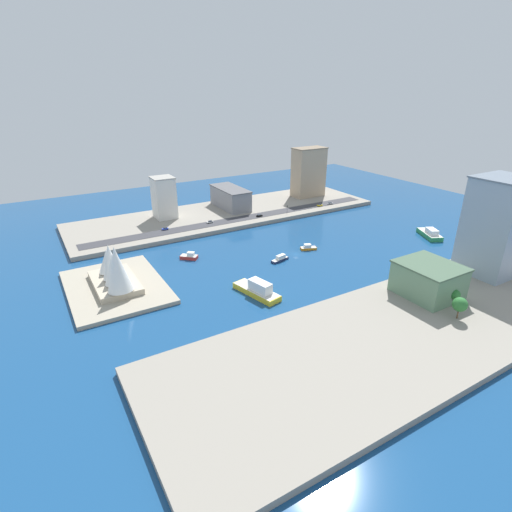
{
  "coord_description": "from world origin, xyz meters",
  "views": [
    {
      "loc": [
        -180.54,
        135.18,
        95.22
      ],
      "look_at": [
        -0.36,
        28.67,
        5.21
      ],
      "focal_mm": 28.07,
      "sensor_mm": 36.0,
      "label": 1
    }
  ],
  "objects": [
    {
      "name": "tower_tall_glass",
      "position": [
        -76.43,
        -70.35,
        28.18
      ],
      "size": [
        26.67,
        28.17,
        50.53
      ],
      "color": "#8C9EB2",
      "rests_on": "quay_west"
    },
    {
      "name": "tugboat_red",
      "position": [
        26.87,
        58.69,
        1.48
      ],
      "size": [
        10.19,
        10.61,
        4.25
      ],
      "color": "red",
      "rests_on": "ground_plane"
    },
    {
      "name": "quay_east",
      "position": [
        91.62,
        0.0,
        1.44
      ],
      "size": [
        70.0,
        240.0,
        2.88
      ],
      "primitive_type": "cube",
      "color": "gray",
      "rests_on": "ground_plane"
    },
    {
      "name": "park_tree_cluster",
      "position": [
        -95.7,
        -16.11,
        9.4
      ],
      "size": [
        13.12,
        13.53,
        9.98
      ],
      "color": "brown",
      "rests_on": "quay_west"
    },
    {
      "name": "road_strip",
      "position": [
        70.9,
        0.0,
        2.96
      ],
      "size": [
        11.42,
        228.0,
        0.15
      ],
      "primitive_type": "cube",
      "color": "#38383D",
      "rests_on": "quay_east"
    },
    {
      "name": "ferry_yellow_fast",
      "position": [
        -31.78,
        46.43,
        2.76
      ],
      "size": [
        29.13,
        13.77,
        7.89
      ],
      "color": "yellow",
      "rests_on": "ground_plane"
    },
    {
      "name": "hatchback_blue",
      "position": [
        75.31,
        56.69,
        3.82
      ],
      "size": [
        2.0,
        4.4,
        1.58
      ],
      "color": "black",
      "rests_on": "road_strip"
    },
    {
      "name": "van_white",
      "position": [
        73.22,
        23.84,
        3.82
      ],
      "size": [
        1.8,
        4.75,
        1.61
      ],
      "color": "black",
      "rests_on": "road_strip"
    },
    {
      "name": "water_taxi_orange",
      "position": [
        2.4,
        -11.05,
        1.3
      ],
      "size": [
        7.26,
        10.95,
        3.51
      ],
      "color": "orange",
      "rests_on": "ground_plane"
    },
    {
      "name": "sedan_silver",
      "position": [
        66.86,
        -82.99,
        3.79
      ],
      "size": [
        1.78,
        4.93,
        1.55
      ],
      "color": "black",
      "rests_on": "road_strip"
    },
    {
      "name": "patrol_launch_navy",
      "position": [
        -3.15,
        13.9,
        1.33
      ],
      "size": [
        5.84,
        12.84,
        3.48
      ],
      "color": "#1E284C",
      "rests_on": "ground_plane"
    },
    {
      "name": "warehouse_low_gray",
      "position": [
        101.15,
        -7.31,
        11.0
      ],
      "size": [
        41.65,
        18.03,
        16.17
      ],
      "color": "gray",
      "rests_on": "quay_east"
    },
    {
      "name": "peninsula_point",
      "position": [
        10.23,
        104.95,
        1.0
      ],
      "size": [
        62.45,
        45.65,
        2.0
      ],
      "primitive_type": "cube",
      "color": "#A89E89",
      "rests_on": "ground_plane"
    },
    {
      "name": "terminal_long_green",
      "position": [
        -76.92,
        -20.34,
        10.71
      ],
      "size": [
        27.33,
        24.65,
        15.59
      ],
      "color": "slate",
      "rests_on": "quay_west"
    },
    {
      "name": "suv_black",
      "position": [
        68.12,
        -14.73,
        3.81
      ],
      "size": [
        2.05,
        4.76,
        1.58
      ],
      "color": "black",
      "rests_on": "road_strip"
    },
    {
      "name": "quay_west",
      "position": [
        -91.62,
        0.0,
        1.44
      ],
      "size": [
        70.0,
        240.0,
        2.88
      ],
      "primitive_type": "cube",
      "color": "gray",
      "rests_on": "ground_plane"
    },
    {
      "name": "taxi_yellow_cab",
      "position": [
        66.78,
        -71.97,
        3.82
      ],
      "size": [
        1.99,
        4.46,
        1.6
      ],
      "color": "black",
      "rests_on": "road_strip"
    },
    {
      "name": "apartment_midrise_tan",
      "position": [
        99.41,
        -84.1,
        24.07
      ],
      "size": [
        15.95,
        28.92,
        42.31
      ],
      "color": "tan",
      "rests_on": "quay_east"
    },
    {
      "name": "hotel_broad_white",
      "position": [
        102.43,
        47.03,
        18.22
      ],
      "size": [
        16.01,
        15.56,
        30.6
      ],
      "color": "silver",
      "rests_on": "quay_east"
    },
    {
      "name": "traffic_light_waterfront",
      "position": [
        64.03,
        -37.41,
        7.23
      ],
      "size": [
        0.36,
        0.36,
        6.5
      ],
      "color": "black",
      "rests_on": "quay_east"
    },
    {
      "name": "ferry_green_doubledeck",
      "position": [
        -21.35,
        -95.75,
        2.22
      ],
      "size": [
        23.64,
        16.92,
        6.27
      ],
      "color": "#2D8C4C",
      "rests_on": "ground_plane"
    },
    {
      "name": "opera_landmark",
      "position": [
        7.8,
        104.95,
        11.7
      ],
      "size": [
        36.95,
        20.31,
        25.5
      ],
      "color": "#BCAD93",
      "rests_on": "peninsula_point"
    },
    {
      "name": "ground_plane",
      "position": [
        0.0,
        0.0,
        0.0
      ],
      "size": [
        440.0,
        440.0,
        0.0
      ],
      "primitive_type": "plane",
      "color": "navy"
    }
  ]
}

